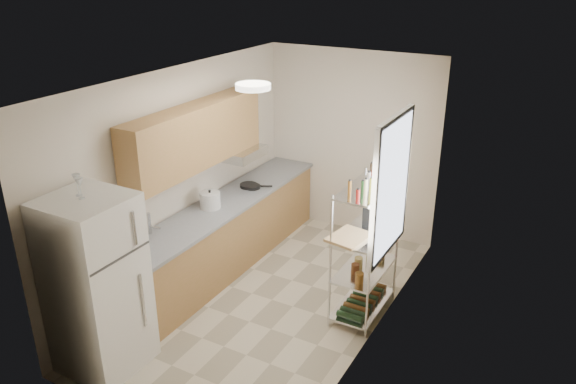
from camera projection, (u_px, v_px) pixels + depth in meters
name	position (u px, v px, depth m)	size (l,w,h in m)	color
room	(271.00, 198.00, 6.06)	(2.52, 4.42, 2.62)	beige
counter_run	(227.00, 233.00, 7.16)	(0.63, 3.51, 0.90)	#A57246
upper_cabinets	(196.00, 136.00, 6.42)	(0.33, 2.20, 0.72)	#A57246
range_hood	(240.00, 152.00, 7.20)	(0.50, 0.60, 0.12)	#B7BABC
window	(392.00, 187.00, 5.70)	(0.06, 1.00, 1.46)	white
bakers_rack	(367.00, 223.00, 5.92)	(0.45, 0.90, 1.73)	silver
ceiling_dome	(253.00, 86.00, 5.33)	(0.34, 0.34, 0.06)	white
refrigerator	(97.00, 285.00, 5.22)	(0.73, 0.73, 1.77)	white
wine_glass_a	(77.00, 185.00, 4.90)	(0.07, 0.07, 0.20)	silver
wine_glass_b	(80.00, 188.00, 4.84)	(0.07, 0.07, 0.19)	silver
rice_cooker	(210.00, 200.00, 6.76)	(0.25, 0.25, 0.20)	silver
frying_pan_large	(249.00, 186.00, 7.41)	(0.24, 0.24, 0.04)	black
frying_pan_small	(253.00, 187.00, 7.37)	(0.20, 0.20, 0.04)	black
cutting_board	(349.00, 237.00, 5.81)	(0.34, 0.44, 0.03)	tan
espresso_machine	(371.00, 211.00, 6.11)	(0.16, 0.24, 0.28)	black
storage_bag	(372.00, 248.00, 6.40)	(0.10, 0.14, 0.16)	#A41425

